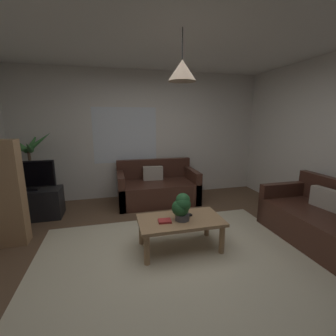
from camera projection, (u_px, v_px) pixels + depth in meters
The scene contains 15 objects.
floor at pixel (174, 258), 2.79m from camera, with size 5.08×4.83×0.02m, color brown.
rug at pixel (179, 267), 2.59m from camera, with size 3.30×2.66×0.01m, color beige.
wall_back at pixel (143, 135), 4.82m from camera, with size 5.20×0.06×2.61m, color silver.
ceiling at pixel (175, 18), 2.23m from camera, with size 5.08×4.83×0.02m, color white.
window_pane at pixel (125, 135), 4.70m from camera, with size 1.28×0.01×1.13m, color white.
couch_under_window at pixel (157, 189), 4.59m from camera, with size 1.55×0.86×0.82m.
couch_right_side at pixel (322, 223), 3.09m from camera, with size 0.86×1.51×0.82m.
coffee_table at pixel (180, 224), 2.91m from camera, with size 1.06×0.58×0.41m.
book_on_table_0 at pixel (165, 221), 2.80m from camera, with size 0.16×0.12×0.03m, color #B22D2D.
remote_on_table_0 at pixel (186, 216), 2.96m from camera, with size 0.05×0.16×0.02m, color black.
potted_plant_on_table at pixel (182, 206), 2.83m from camera, with size 0.24×0.22×0.34m.
tv_stand at pixel (33, 204), 3.83m from camera, with size 0.90×0.44×0.50m, color black.
tv at pixel (29, 175), 3.71m from camera, with size 0.78×0.16×0.49m.
potted_palm_corner at pixel (32, 177), 4.13m from camera, with size 0.84×0.92×1.44m.
pendant_lamp at pixel (182, 70), 2.52m from camera, with size 0.32×0.32×0.55m.
Camera 1 is at (-0.68, -2.40, 1.66)m, focal length 24.43 mm.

